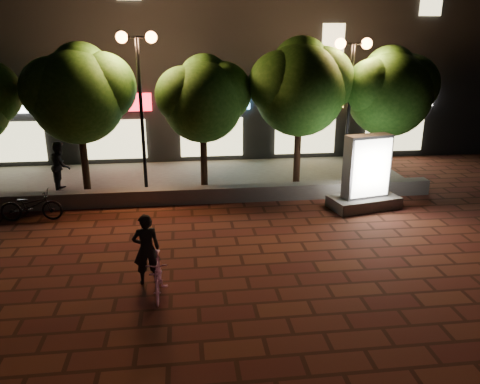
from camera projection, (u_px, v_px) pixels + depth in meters
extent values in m
plane|color=#53271A|center=(195.00, 257.00, 11.38)|extent=(80.00, 80.00, 0.00)
cube|color=slate|center=(191.00, 195.00, 15.07)|extent=(16.00, 0.45, 0.50)
cube|color=slate|center=(190.00, 179.00, 17.49)|extent=(16.00, 5.00, 0.08)
cube|color=black|center=(183.00, 39.00, 22.05)|extent=(28.00, 8.00, 10.00)
cube|color=silver|center=(5.00, 104.00, 18.18)|extent=(3.20, 0.12, 0.70)
cube|color=beige|center=(11.00, 142.00, 18.65)|extent=(2.60, 0.10, 1.60)
cube|color=red|center=(111.00, 103.00, 18.64)|extent=(3.20, 0.12, 0.70)
cube|color=beige|center=(114.00, 140.00, 19.11)|extent=(2.60, 0.10, 1.60)
cube|color=#52A7DA|center=(211.00, 101.00, 19.10)|extent=(3.20, 0.12, 0.70)
cube|color=beige|center=(212.00, 137.00, 19.57)|extent=(2.60, 0.10, 1.60)
cube|color=yellow|center=(307.00, 99.00, 19.56)|extent=(3.20, 0.12, 0.70)
cube|color=beige|center=(305.00, 135.00, 20.03)|extent=(2.60, 0.10, 1.60)
cube|color=white|center=(398.00, 98.00, 20.02)|extent=(3.20, 0.12, 0.70)
cube|color=beige|center=(394.00, 133.00, 20.49)|extent=(2.60, 0.10, 1.60)
cube|color=beige|center=(333.00, 39.00, 18.91)|extent=(0.90, 0.10, 1.20)
cube|color=beige|center=(432.00, 0.00, 18.90)|extent=(0.90, 0.10, 1.20)
cylinder|color=black|center=(84.00, 158.00, 15.67)|extent=(0.24, 0.24, 2.34)
sphere|color=#2E5C1B|center=(78.00, 97.00, 15.04)|extent=(3.00, 3.00, 3.00)
sphere|color=#2E5C1B|center=(102.00, 87.00, 15.22)|extent=(2.25, 2.25, 2.25)
sphere|color=#2E5C1B|center=(54.00, 90.00, 14.74)|extent=(2.10, 2.10, 2.10)
sphere|color=#2E5C1B|center=(81.00, 72.00, 15.15)|extent=(1.95, 1.95, 1.95)
cylinder|color=black|center=(204.00, 156.00, 16.15)|extent=(0.24, 0.24, 2.21)
sphere|color=#2E5C1B|center=(202.00, 102.00, 15.57)|extent=(2.70, 2.70, 2.70)
sphere|color=#2E5C1B|center=(222.00, 92.00, 15.74)|extent=(2.03, 2.03, 2.02)
sphere|color=#2E5C1B|center=(184.00, 95.00, 15.28)|extent=(1.89, 1.89, 1.89)
sphere|color=#2E5C1B|center=(204.00, 80.00, 15.70)|extent=(1.76, 1.76, 1.76)
cylinder|color=black|center=(297.00, 150.00, 16.50)|extent=(0.24, 0.24, 2.43)
sphere|color=#2E5C1B|center=(300.00, 91.00, 15.85)|extent=(3.10, 3.10, 3.10)
sphere|color=#2E5C1B|center=(321.00, 81.00, 16.03)|extent=(2.33, 2.33, 2.33)
sphere|color=#2E5C1B|center=(281.00, 84.00, 15.54)|extent=(2.17, 2.17, 2.17)
sphere|color=#2E5C1B|center=(301.00, 66.00, 15.94)|extent=(2.01, 2.02, 2.02)
cylinder|color=black|center=(384.00, 149.00, 16.89)|extent=(0.24, 0.24, 2.29)
sphere|color=#2E5C1B|center=(389.00, 95.00, 16.27)|extent=(2.90, 2.90, 2.90)
sphere|color=#2E5C1B|center=(408.00, 85.00, 16.45)|extent=(2.18, 2.17, 2.17)
sphere|color=#2E5C1B|center=(374.00, 88.00, 15.98)|extent=(2.03, 2.03, 2.03)
sphere|color=#2E5C1B|center=(390.00, 73.00, 16.39)|extent=(1.89, 1.88, 1.88)
cylinder|color=black|center=(142.00, 118.00, 15.29)|extent=(0.12, 0.12, 5.00)
cylinder|color=black|center=(136.00, 37.00, 14.50)|extent=(0.90, 0.08, 0.08)
sphere|color=orange|center=(122.00, 37.00, 14.45)|extent=(0.36, 0.36, 0.36)
sphere|color=orange|center=(151.00, 37.00, 14.56)|extent=(0.36, 0.36, 0.36)
cylinder|color=black|center=(348.00, 117.00, 16.13)|extent=(0.12, 0.12, 4.80)
cylinder|color=black|center=(354.00, 44.00, 15.37)|extent=(0.90, 0.08, 0.08)
sphere|color=orange|center=(340.00, 44.00, 15.32)|extent=(0.36, 0.36, 0.36)
sphere|color=orange|center=(367.00, 44.00, 15.42)|extent=(0.36, 0.36, 0.36)
cube|color=slate|center=(364.00, 202.00, 14.67)|extent=(2.31, 1.50, 0.35)
cube|color=#4C4C51|center=(367.00, 166.00, 14.30)|extent=(1.49, 0.78, 1.95)
cube|color=white|center=(372.00, 168.00, 14.07)|extent=(1.26, 0.31, 1.77)
cube|color=white|center=(362.00, 164.00, 14.53)|extent=(1.26, 0.31, 1.77)
imported|color=#F69CDD|center=(158.00, 275.00, 9.63)|extent=(0.42, 1.46, 0.88)
imported|color=black|center=(146.00, 249.00, 9.97)|extent=(0.63, 0.47, 1.60)
imported|color=black|center=(31.00, 206.00, 13.53)|extent=(1.74, 0.61, 0.91)
imported|color=black|center=(61.00, 166.00, 15.94)|extent=(0.71, 0.88, 1.69)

